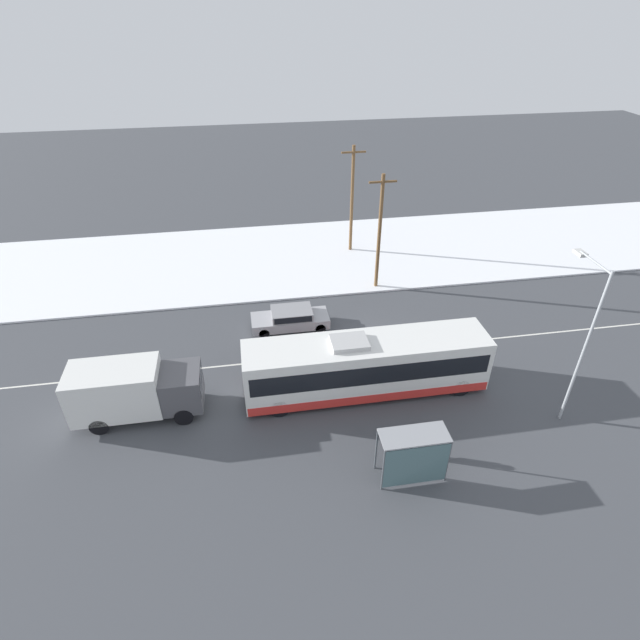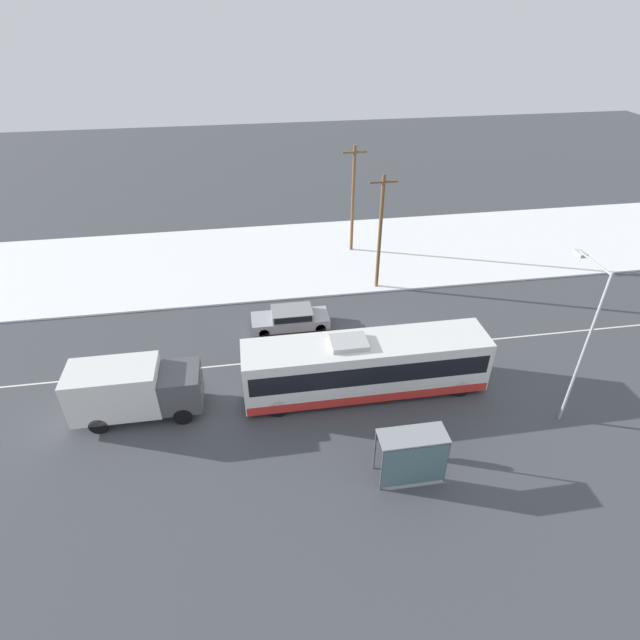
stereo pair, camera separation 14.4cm
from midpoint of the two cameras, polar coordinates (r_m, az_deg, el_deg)
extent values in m
plane|color=#424449|center=(29.18, 6.33, -3.53)|extent=(120.00, 120.00, 0.00)
cube|color=white|center=(39.77, 1.75, 7.57)|extent=(80.00, 12.62, 0.12)
cube|color=silver|center=(29.18, 6.33, -3.52)|extent=(60.00, 0.12, 0.00)
cube|color=white|center=(25.40, 5.41, -5.15)|extent=(12.33, 2.55, 2.82)
cube|color=black|center=(25.19, 5.45, -4.55)|extent=(11.84, 2.57, 1.07)
cube|color=red|center=(26.13, 5.28, -7.12)|extent=(12.21, 2.57, 0.51)
cube|color=#B2B2B2|center=(24.28, 3.48, -2.56)|extent=(1.80, 1.40, 0.24)
cylinder|color=black|center=(26.77, 15.90, -7.45)|extent=(1.00, 0.28, 1.00)
cylinder|color=black|center=(28.34, 14.17, -4.51)|extent=(1.00, 0.28, 1.00)
cylinder|color=black|center=(24.76, -4.58, -9.95)|extent=(1.00, 0.28, 1.00)
cylinder|color=black|center=(26.45, -5.03, -6.60)|extent=(1.00, 0.28, 1.00)
cube|color=silver|center=(25.76, -22.21, -7.31)|extent=(4.17, 2.30, 2.40)
cube|color=#4C4C51|center=(25.31, -15.39, -7.34)|extent=(1.90, 2.18, 1.87)
cube|color=black|center=(24.95, -13.40, -6.54)|extent=(0.06, 1.96, 0.82)
cylinder|color=black|center=(25.20, -15.22, -10.54)|extent=(0.90, 0.26, 0.90)
cylinder|color=black|center=(26.71, -14.93, -7.51)|extent=(0.90, 0.26, 0.90)
cylinder|color=black|center=(26.05, -23.80, -10.94)|extent=(0.90, 0.26, 0.90)
cylinder|color=black|center=(27.51, -22.99, -8.00)|extent=(0.90, 0.26, 0.90)
cube|color=#9E9EA3|center=(30.69, -3.29, -0.06)|extent=(4.72, 1.80, 0.61)
cube|color=gray|center=(30.40, -3.10, 0.82)|extent=(2.45, 1.66, 0.48)
cube|color=black|center=(30.39, -3.10, 0.83)|extent=(2.26, 1.69, 0.39)
cylinder|color=black|center=(30.08, -6.26, -1.49)|extent=(0.64, 0.22, 0.64)
cylinder|color=black|center=(31.38, -6.45, 0.15)|extent=(0.64, 0.22, 0.64)
cylinder|color=black|center=(30.34, 0.19, -0.92)|extent=(0.64, 0.22, 0.64)
cylinder|color=black|center=(31.64, -0.27, 0.68)|extent=(0.64, 0.22, 0.64)
cylinder|color=#23232D|center=(23.37, 9.94, -14.17)|extent=(0.12, 0.12, 0.80)
cylinder|color=#23232D|center=(23.44, 10.52, -14.07)|extent=(0.12, 0.12, 0.80)
cube|color=maroon|center=(22.87, 10.41, -12.88)|extent=(0.42, 0.23, 0.66)
sphere|color=tan|center=(22.54, 10.54, -12.06)|extent=(0.28, 0.28, 0.28)
cylinder|color=maroon|center=(22.83, 9.77, -13.04)|extent=(0.10, 0.10, 0.63)
cylinder|color=maroon|center=(22.97, 11.04, -12.84)|extent=(0.10, 0.10, 0.63)
cube|color=gray|center=(21.17, 10.80, -12.88)|extent=(2.85, 1.20, 0.06)
cube|color=slate|center=(21.67, 10.96, -16.10)|extent=(2.74, 0.04, 2.16)
cylinder|color=#474C51|center=(22.06, 6.48, -14.53)|extent=(0.08, 0.08, 2.34)
cylinder|color=#474C51|center=(22.80, 13.42, -13.42)|extent=(0.08, 0.08, 2.34)
cylinder|color=#474C51|center=(21.36, 7.26, -16.72)|extent=(0.08, 0.08, 2.34)
cylinder|color=#474C51|center=(22.13, 14.45, -15.47)|extent=(0.08, 0.08, 2.34)
cylinder|color=#9EA3A8|center=(25.12, 28.02, -3.32)|extent=(0.14, 0.14, 8.11)
cylinder|color=#9EA3A8|center=(23.97, 29.13, 5.69)|extent=(0.10, 2.11, 0.10)
cube|color=silver|center=(24.75, 27.77, 6.72)|extent=(0.36, 0.60, 0.16)
cylinder|color=brown|center=(33.63, 6.99, 9.69)|extent=(0.24, 0.24, 8.03)
cube|color=brown|center=(32.38, 7.42, 15.38)|extent=(1.80, 0.12, 0.12)
cylinder|color=brown|center=(38.90, 3.89, 13.41)|extent=(0.24, 0.24, 8.26)
cube|color=brown|center=(37.80, 4.10, 18.58)|extent=(1.80, 0.12, 0.12)
camera|label=1|loc=(0.07, -89.86, 0.09)|focal=28.00mm
camera|label=2|loc=(0.07, 90.14, -0.09)|focal=28.00mm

